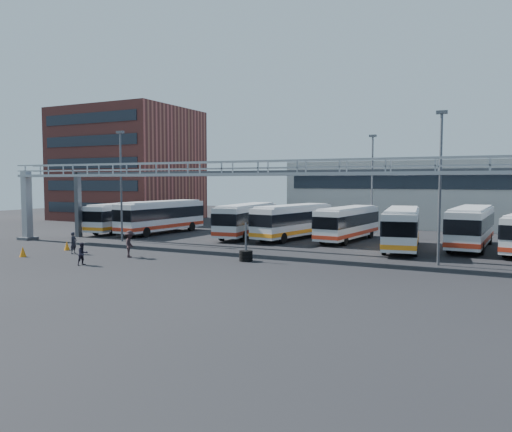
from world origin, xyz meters
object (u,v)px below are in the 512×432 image
at_px(light_pole_left, 121,180).
at_px(light_pole_mid, 440,179).
at_px(bus_1, 161,216).
at_px(pedestrian_a, 74,243).
at_px(pedestrian_b, 83,254).
at_px(bus_0, 123,216).
at_px(pedestrian_c, 130,244).
at_px(bus_7, 471,226).
at_px(bus_4, 293,220).
at_px(cone_left, 23,252).
at_px(light_pole_back, 372,180).
at_px(cone_right, 67,246).
at_px(tire_stack, 246,255).
at_px(bus_3, 247,219).
at_px(bus_5, 348,222).
at_px(bus_6, 402,227).

height_order(light_pole_left, light_pole_mid, same).
bearing_deg(bus_1, light_pole_left, -78.44).
distance_m(pedestrian_a, pedestrian_b, 5.81).
bearing_deg(pedestrian_b, bus_0, 47.26).
bearing_deg(pedestrian_c, bus_7, -82.15).
bearing_deg(bus_4, bus_1, -164.64).
relative_size(bus_7, pedestrian_a, 6.80).
relative_size(pedestrian_c, cone_left, 2.55).
bearing_deg(light_pole_back, pedestrian_c, -120.82).
bearing_deg(cone_right, tire_stack, 5.59).
distance_m(bus_3, tire_stack, 14.95).
bearing_deg(pedestrian_b, light_pole_back, -14.53).
xyz_separation_m(pedestrian_b, cone_left, (-6.74, 0.75, -0.37)).
xyz_separation_m(light_pole_mid, pedestrian_b, (-21.32, -10.47, -4.97)).
xyz_separation_m(light_pole_back, bus_0, (-25.59, -7.41, -3.96)).
distance_m(bus_3, pedestrian_b, 19.70).
xyz_separation_m(bus_4, pedestrian_a, (-11.59, -16.47, -0.99)).
bearing_deg(bus_1, bus_0, -168.19).
bearing_deg(bus_5, bus_3, -166.23).
distance_m(light_pole_back, bus_1, 22.31).
xyz_separation_m(light_pole_mid, pedestrian_c, (-20.77, -6.41, -4.74)).
distance_m(bus_3, pedestrian_c, 15.60).
relative_size(light_pole_left, pedestrian_b, 6.72).
xyz_separation_m(light_pole_back, pedestrian_b, (-13.32, -25.47, -4.97)).
distance_m(bus_3, bus_7, 20.58).
height_order(light_pole_left, bus_6, light_pole_left).
xyz_separation_m(pedestrian_a, cone_left, (-2.17, -2.83, -0.46)).
xyz_separation_m(bus_0, bus_5, (24.43, 2.90, -0.00)).
bearing_deg(bus_3, light_pole_mid, -30.51).
height_order(pedestrian_b, tire_stack, tire_stack).
xyz_separation_m(light_pole_mid, bus_3, (-19.09, 9.07, -3.89)).
relative_size(light_pole_left, bus_3, 0.92).
height_order(pedestrian_a, cone_right, pedestrian_a).
distance_m(bus_0, bus_1, 4.73).
xyz_separation_m(bus_0, tire_stack, (21.29, -11.76, -1.31)).
distance_m(pedestrian_a, cone_left, 3.59).
height_order(bus_0, bus_1, bus_1).
distance_m(bus_6, bus_7, 5.95).
distance_m(light_pole_mid, bus_1, 30.28).
height_order(light_pole_mid, tire_stack, light_pole_mid).
height_order(pedestrian_c, cone_left, pedestrian_c).
height_order(bus_6, pedestrian_a, bus_6).
distance_m(pedestrian_a, cone_right, 2.38).
bearing_deg(bus_5, cone_right, -133.51).
bearing_deg(bus_6, bus_5, 138.52).
bearing_deg(tire_stack, bus_3, 117.15).
xyz_separation_m(bus_3, cone_right, (-8.80, -14.77, -1.48)).
height_order(light_pole_mid, light_pole_back, same).
xyz_separation_m(light_pole_mid, bus_1, (-28.90, 8.20, -3.80)).
height_order(bus_3, bus_7, bus_7).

